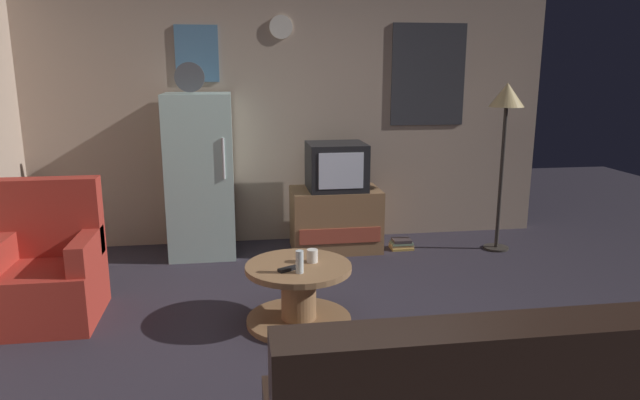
# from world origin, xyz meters

# --- Properties ---
(ground_plane) EXTENTS (12.00, 12.00, 0.00)m
(ground_plane) POSITION_xyz_m (0.00, 0.00, 0.00)
(ground_plane) COLOR #2D2833
(wall_with_art) EXTENTS (5.20, 0.12, 2.68)m
(wall_with_art) POSITION_xyz_m (0.01, 2.45, 1.34)
(wall_with_art) COLOR tan
(wall_with_art) RESTS_ON ground_plane
(fridge) EXTENTS (0.60, 0.62, 1.77)m
(fridge) POSITION_xyz_m (-0.87, 2.07, 0.75)
(fridge) COLOR silver
(fridge) RESTS_ON ground_plane
(tv_stand) EXTENTS (0.84, 0.53, 0.59)m
(tv_stand) POSITION_xyz_m (0.39, 2.00, 0.30)
(tv_stand) COLOR #8E6642
(tv_stand) RESTS_ON ground_plane
(crt_tv) EXTENTS (0.54, 0.51, 0.44)m
(crt_tv) POSITION_xyz_m (0.39, 2.00, 0.81)
(crt_tv) COLOR black
(crt_tv) RESTS_ON tv_stand
(standing_lamp) EXTENTS (0.32, 0.32, 1.59)m
(standing_lamp) POSITION_xyz_m (1.94, 1.77, 1.36)
(standing_lamp) COLOR #332D28
(standing_lamp) RESTS_ON ground_plane
(coffee_table) EXTENTS (0.72, 0.72, 0.42)m
(coffee_table) POSITION_xyz_m (-0.15, 0.40, 0.21)
(coffee_table) COLOR #8E6642
(coffee_table) RESTS_ON ground_plane
(wine_glass) EXTENTS (0.05, 0.05, 0.15)m
(wine_glass) POSITION_xyz_m (-0.16, 0.25, 0.50)
(wine_glass) COLOR silver
(wine_glass) RESTS_ON coffee_table
(mug_ceramic_white) EXTENTS (0.08, 0.08, 0.09)m
(mug_ceramic_white) POSITION_xyz_m (-0.05, 0.44, 0.47)
(mug_ceramic_white) COLOR silver
(mug_ceramic_white) RESTS_ON coffee_table
(remote_control) EXTENTS (0.15, 0.11, 0.02)m
(remote_control) POSITION_xyz_m (-0.23, 0.30, 0.43)
(remote_control) COLOR black
(remote_control) RESTS_ON coffee_table
(armchair) EXTENTS (0.68, 0.68, 0.96)m
(armchair) POSITION_xyz_m (-1.87, 0.76, 0.34)
(armchair) COLOR #A52D23
(armchair) RESTS_ON ground_plane
(book_stack) EXTENTS (0.22, 0.16, 0.10)m
(book_stack) POSITION_xyz_m (1.02, 1.90, 0.05)
(book_stack) COLOR #BC9446
(book_stack) RESTS_ON ground_plane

